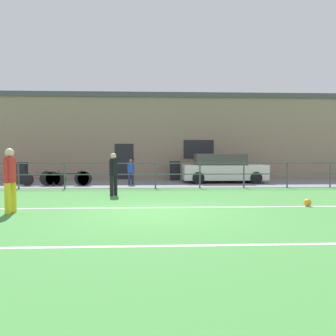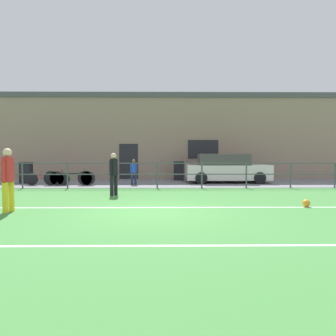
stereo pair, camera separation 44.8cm
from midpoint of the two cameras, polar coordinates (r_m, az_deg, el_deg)
The scene contains 16 objects.
ground at distance 9.33m, azimuth -3.13°, elevation -7.55°, with size 60.00×44.00×0.04m, color #42843D.
field_line_touchline at distance 10.10m, azimuth -3.10°, elevation -6.63°, with size 36.00×0.11×0.00m, color white.
field_line_hash at distance 6.12m, azimuth -3.37°, elevation -12.89°, with size 36.00×0.11×0.00m, color white.
pavement_strip at distance 17.76m, azimuth -2.93°, elevation -2.52°, with size 48.00×5.00×0.02m, color slate.
perimeter_fence at distance 15.21m, azimuth -2.97°, elevation -0.63°, with size 36.07×0.07×1.15m.
clubhouse_facade at distance 21.40m, azimuth -2.90°, elevation 5.27°, with size 28.00×2.56×5.14m.
player_goalkeeper at distance 12.86m, azimuth -10.09°, elevation -0.60°, with size 0.28×0.39×1.59m.
player_striker at distance 10.12m, azimuth -26.07°, elevation -1.27°, with size 0.31×0.47×1.74m.
soccer_ball_match at distance 11.08m, azimuth 21.23°, elevation -5.40°, with size 0.23×0.23×0.23m, color orange.
spectator_child at distance 16.79m, azimuth -7.00°, elevation -0.40°, with size 0.32×0.22×1.24m.
parked_car_red at distance 18.16m, azimuth 8.44°, elevation -0.13°, with size 4.32×1.86×1.51m.
bicycle_parked_0 at distance 17.29m, azimuth -20.82°, elevation -1.76°, with size 2.12×0.04×0.71m.
bicycle_parked_1 at distance 16.96m, azimuth -16.98°, elevation -1.65°, with size 2.17×0.04×0.77m.
bicycle_parked_3 at distance 17.01m, azimuth -17.68°, elevation -1.62°, with size 2.33×0.04×0.79m.
trash_bin_0 at distance 19.29m, azimuth 0.48°, elevation -0.46°, with size 0.59×0.50×1.07m.
trash_bin_1 at distance 18.83m, azimuth -24.02°, elevation -0.76°, with size 0.58×0.49×1.08m.
Camera 1 is at (-0.15, -9.18, 1.66)m, focal length 36.44 mm.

